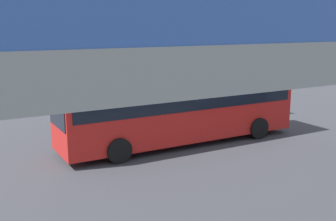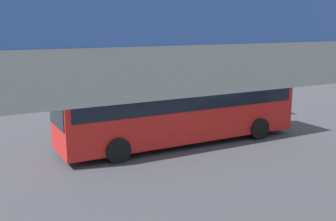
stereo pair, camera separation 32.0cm
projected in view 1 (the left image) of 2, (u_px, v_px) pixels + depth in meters
name	position (u px, v px, depth m)	size (l,w,h in m)	color
ground	(204.00, 140.00, 19.77)	(80.00, 80.00, 0.00)	#38383D
city_bus	(181.00, 104.00, 18.97)	(11.54, 2.85, 3.15)	red
pedestrian	(157.00, 113.00, 21.72)	(0.38, 0.38, 1.79)	#2D2D38
traffic_sign	(261.00, 85.00, 24.82)	(0.08, 0.60, 2.80)	slate
lane_dash_leftmost	(230.00, 118.00, 24.35)	(2.00, 0.20, 0.01)	silver
lane_dash_left	(172.00, 126.00, 22.43)	(2.00, 0.20, 0.01)	silver
lane_dash_centre	(103.00, 136.00, 20.51)	(2.00, 0.20, 0.01)	silver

